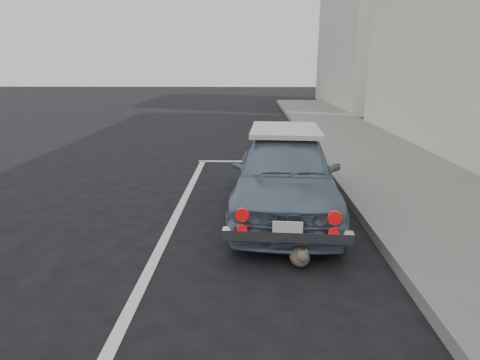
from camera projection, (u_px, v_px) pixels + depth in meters
The scene contains 6 objects.
ground at pixel (223, 351), 3.19m from camera, with size 80.00×80.00×0.00m, color black.
building_far at pixel (367, 29), 21.14m from camera, with size 3.50×10.00×8.00m, color beige.
pline_front at pixel (262, 162), 9.42m from camera, with size 3.00×0.12×0.01m, color silver.
pline_side at pixel (177, 214), 6.09m from camera, with size 0.12×7.00×0.01m, color silver.
retro_coupe at pixel (285, 171), 6.08m from camera, with size 1.74×3.84×1.28m.
cat at pixel (300, 255), 4.51m from camera, with size 0.26×0.52×0.28m.
Camera 1 is at (0.21, -2.68, 2.19)m, focal length 30.00 mm.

